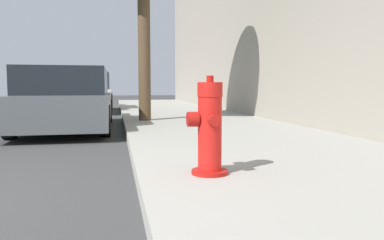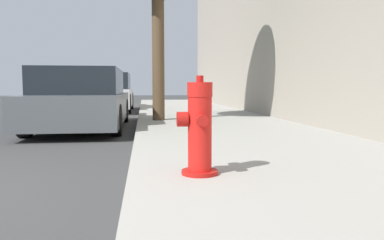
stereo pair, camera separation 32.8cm
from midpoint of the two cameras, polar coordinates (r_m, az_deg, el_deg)
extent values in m
cube|color=#99968E|center=(3.47, 19.04, -9.32)|extent=(3.44, 40.00, 0.16)
cylinder|color=#A91511|center=(3.34, -0.13, -7.93)|extent=(0.32, 0.32, 0.04)
cylinder|color=red|center=(3.28, -0.13, -2.11)|extent=(0.21, 0.21, 0.65)
cylinder|color=red|center=(3.26, -0.13, 4.67)|extent=(0.22, 0.22, 0.13)
cylinder|color=#A91511|center=(3.26, -0.13, 6.28)|extent=(0.06, 0.06, 0.06)
cylinder|color=#A91511|center=(3.13, 0.39, -0.07)|extent=(0.10, 0.08, 0.10)
cylinder|color=#A91511|center=(3.41, -0.61, 0.35)|extent=(0.10, 0.08, 0.10)
cylinder|color=#A91511|center=(3.24, -2.78, 0.10)|extent=(0.10, 0.13, 0.13)
cube|color=#4C5156|center=(8.63, -19.44, 1.73)|extent=(1.80, 4.57, 0.61)
cube|color=black|center=(8.44, -19.72, 5.57)|extent=(1.66, 2.51, 0.55)
cylinder|color=black|center=(10.17, -22.92, 1.13)|extent=(0.20, 0.60, 0.60)
cylinder|color=black|center=(9.97, -13.62, 1.32)|extent=(0.20, 0.60, 0.60)
cylinder|color=black|center=(7.42, -27.20, -0.33)|extent=(0.20, 0.60, 0.60)
cylinder|color=black|center=(7.15, -14.42, -0.11)|extent=(0.20, 0.60, 0.60)
cube|color=silver|center=(14.61, -16.26, 3.25)|extent=(1.77, 4.37, 0.66)
cube|color=black|center=(14.43, -16.37, 5.71)|extent=(1.62, 2.40, 0.59)
cylinder|color=black|center=(16.04, -18.71, 2.71)|extent=(0.20, 0.70, 0.70)
cylinder|color=black|center=(15.92, -12.96, 2.83)|extent=(0.20, 0.70, 0.70)
cylinder|color=black|center=(13.37, -20.14, 2.25)|extent=(0.20, 0.70, 0.70)
cylinder|color=black|center=(13.22, -13.24, 2.40)|extent=(0.20, 0.70, 0.70)
cylinder|color=brown|center=(8.80, -8.37, 10.46)|extent=(0.28, 0.28, 3.22)
camera|label=1|loc=(0.16, -92.11, -0.19)|focal=35.00mm
camera|label=2|loc=(0.16, 87.89, 0.19)|focal=35.00mm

